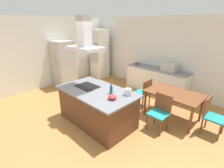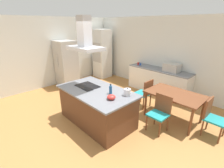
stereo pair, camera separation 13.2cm
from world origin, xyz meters
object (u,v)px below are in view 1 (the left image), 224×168
at_px(range_hood, 84,39).
at_px(coffee_mug_blue, 138,64).
at_px(dining_table, 174,96).
at_px(chair_at_left_end, 144,91).
at_px(cooktop, 87,86).
at_px(coffee_mug_red, 136,63).
at_px(olive_oil_bottle, 111,90).
at_px(wall_oven_stack, 99,54).
at_px(chair_at_right_end, 211,114).
at_px(mixing_bowl, 112,97).
at_px(refrigerator, 64,64).
at_px(countertop_microwave, 170,67).
at_px(tea_kettle, 128,92).
at_px(chair_facing_island, 160,110).

bearing_deg(range_hood, coffee_mug_blue, 98.41).
xyz_separation_m(coffee_mug_blue, dining_table, (2.08, -1.26, -0.28)).
xyz_separation_m(dining_table, chair_at_left_end, (-0.92, 0.00, -0.16)).
height_order(dining_table, chair_at_left_end, chair_at_left_end).
bearing_deg(cooktop, coffee_mug_red, 100.72).
bearing_deg(olive_oil_bottle, chair_at_left_end, 90.56).
height_order(coffee_mug_blue, wall_oven_stack, wall_oven_stack).
bearing_deg(dining_table, chair_at_right_end, 0.00).
distance_m(olive_oil_bottle, coffee_mug_blue, 2.94).
xyz_separation_m(dining_table, chair_at_right_end, (0.92, 0.00, -0.16)).
xyz_separation_m(cooktop, dining_table, (1.67, 1.56, -0.24)).
relative_size(mixing_bowl, refrigerator, 0.10).
distance_m(olive_oil_bottle, mixing_bowl, 0.31).
distance_m(mixing_bowl, coffee_mug_red, 3.30).
relative_size(coffee_mug_blue, refrigerator, 0.05).
bearing_deg(refrigerator, chair_at_right_end, 8.16).
bearing_deg(countertop_microwave, mixing_bowl, -87.13).
distance_m(coffee_mug_blue, chair_at_left_end, 1.77).
distance_m(dining_table, chair_at_right_end, 0.93).
bearing_deg(cooktop, chair_at_right_end, 31.08).
height_order(countertop_microwave, range_hood, range_hood).
distance_m(cooktop, tea_kettle, 1.15).
xyz_separation_m(cooktop, chair_at_right_end, (2.58, 1.56, -0.40)).
xyz_separation_m(coffee_mug_blue, range_hood, (0.42, -2.81, 1.16)).
height_order(wall_oven_stack, chair_at_left_end, wall_oven_stack).
xyz_separation_m(cooktop, wall_oven_stack, (-2.53, 2.65, 0.20)).
bearing_deg(refrigerator, mixing_bowl, -13.88).
relative_size(mixing_bowl, coffee_mug_blue, 2.11).
bearing_deg(chair_at_right_end, wall_oven_stack, 167.98).
bearing_deg(coffee_mug_blue, wall_oven_stack, -175.45).
bearing_deg(chair_facing_island, coffee_mug_red, 138.54).
distance_m(mixing_bowl, chair_facing_island, 1.26).
relative_size(coffee_mug_blue, chair_facing_island, 0.10).
xyz_separation_m(cooktop, chair_at_left_end, (0.75, 1.56, -0.40)).
bearing_deg(wall_oven_stack, coffee_mug_blue, 4.55).
bearing_deg(mixing_bowl, tea_kettle, 76.03).
bearing_deg(wall_oven_stack, range_hood, -46.30).
relative_size(cooktop, chair_facing_island, 0.67).
bearing_deg(coffee_mug_red, range_hood, -79.28).
xyz_separation_m(chair_at_right_end, chair_facing_island, (-0.92, -0.67, 0.00)).
xyz_separation_m(mixing_bowl, coffee_mug_red, (-1.54, 2.92, -0.01)).
bearing_deg(mixing_bowl, coffee_mug_blue, 116.08).
bearing_deg(wall_oven_stack, mixing_bowl, -37.67).
height_order(coffee_mug_red, refrigerator, refrigerator).
xyz_separation_m(tea_kettle, chair_facing_island, (0.57, 0.56, -0.47)).
bearing_deg(range_hood, chair_at_left_end, 64.19).
distance_m(mixing_bowl, chair_at_left_end, 1.71).
height_order(wall_oven_stack, chair_at_right_end, wall_oven_stack).
distance_m(tea_kettle, chair_facing_island, 0.92).
bearing_deg(chair_at_right_end, countertop_microwave, 142.64).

